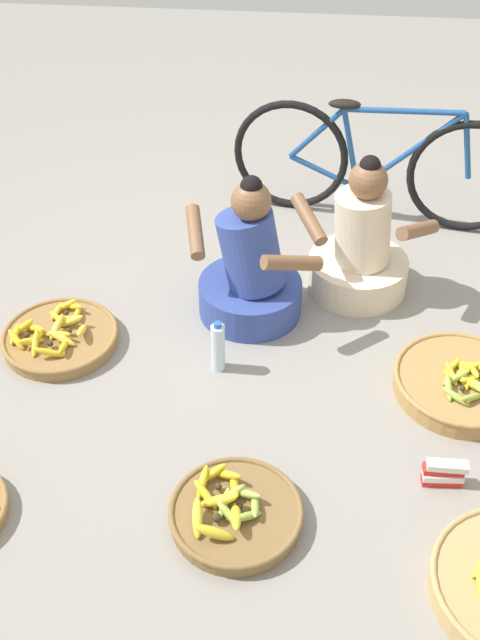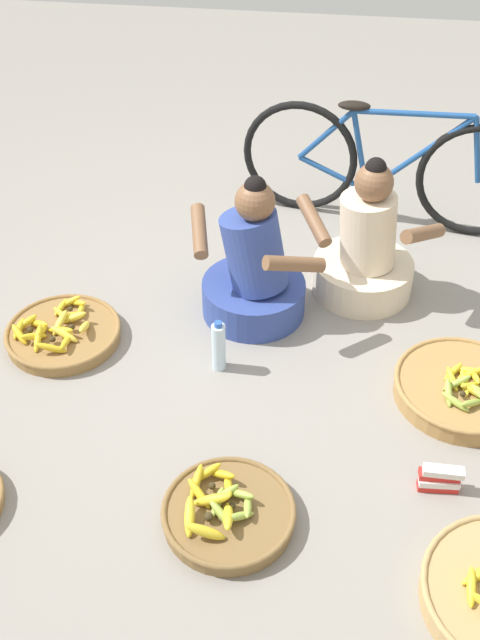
% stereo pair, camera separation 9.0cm
% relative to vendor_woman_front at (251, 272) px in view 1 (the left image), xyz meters
% --- Properties ---
extents(ground_plane, '(10.00, 10.00, 0.00)m').
position_rel_vendor_woman_front_xyz_m(ground_plane, '(-0.00, -0.30, -0.25)').
color(ground_plane, gray).
extents(vendor_woman_front, '(0.70, 0.55, 0.78)m').
position_rel_vendor_woman_front_xyz_m(vendor_woman_front, '(0.00, 0.00, 0.00)').
color(vendor_woman_front, '#334793').
rests_on(vendor_woman_front, ground).
extents(vendor_woman_behind, '(0.76, 0.52, 0.77)m').
position_rel_vendor_woman_front_xyz_m(vendor_woman_behind, '(0.54, 0.26, -0.00)').
color(vendor_woman_behind, beige).
rests_on(vendor_woman_behind, ground).
extents(bicycle_leaning, '(1.69, 0.30, 0.73)m').
position_rel_vendor_woman_front_xyz_m(bicycle_leaning, '(0.64, 0.97, 0.11)').
color(bicycle_leaning, black).
rests_on(bicycle_leaning, ground).
extents(banana_basket_front_right, '(0.56, 0.56, 0.14)m').
position_rel_vendor_woman_front_xyz_m(banana_basket_front_right, '(-0.90, -0.35, -0.20)').
color(banana_basket_front_right, olive).
rests_on(banana_basket_front_right, ground).
extents(banana_basket_mid_left, '(0.62, 0.62, 0.16)m').
position_rel_vendor_woman_front_xyz_m(banana_basket_mid_left, '(1.00, -0.48, -0.19)').
color(banana_basket_mid_left, '#A87F47').
rests_on(banana_basket_mid_left, ground).
extents(banana_basket_near_bicycle, '(0.52, 0.52, 0.15)m').
position_rel_vendor_woman_front_xyz_m(banana_basket_near_bicycle, '(0.06, -1.28, -0.20)').
color(banana_basket_near_bicycle, brown).
rests_on(banana_basket_near_bicycle, ground).
extents(water_bottle, '(0.07, 0.07, 0.27)m').
position_rel_vendor_woman_front_xyz_m(water_bottle, '(-0.11, -0.44, -0.12)').
color(water_bottle, silver).
rests_on(water_bottle, ground).
extents(packet_carton_stack, '(0.17, 0.07, 0.12)m').
position_rel_vendor_woman_front_xyz_m(packet_carton_stack, '(0.87, -1.01, -0.19)').
color(packet_carton_stack, red).
rests_on(packet_carton_stack, ground).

